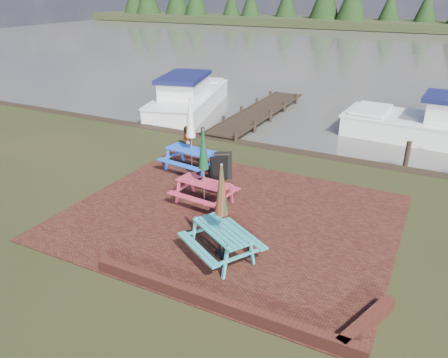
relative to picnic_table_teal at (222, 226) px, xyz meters
The scene contains 12 objects.
ground 1.38m from the picnic_table_teal, 129.52° to the left, with size 120.00×120.00×0.00m, color black.
paving 2.14m from the picnic_table_teal, 110.73° to the left, with size 9.00×7.50×0.02m, color #381512.
brick_wall 2.24m from the picnic_table_teal, 47.30° to the right, with size 6.21×1.79×0.30m.
water 37.86m from the picnic_table_teal, 91.06° to the left, with size 120.00×60.00×0.02m, color #4A4840.
far_treeline 66.90m from the picnic_table_teal, 90.60° to the left, with size 120.00×10.00×8.10m.
picnic_table_teal is the anchor object (origin of this frame).
picnic_table_red 2.87m from the picnic_table_teal, 127.89° to the left, with size 1.81×1.65×2.33m.
picnic_table_blue 5.51m from the picnic_table_teal, 128.49° to the left, with size 2.06×1.88×2.58m.
chalkboard 4.53m from the picnic_table_teal, 117.62° to the left, with size 0.62×0.83×0.95m.
jetty 12.85m from the picnic_table_teal, 109.10° to the left, with size 1.76×9.08×1.00m.
boat_jetty 14.43m from the picnic_table_teal, 124.48° to the left, with size 4.52×8.13×2.24m.
person 8.14m from the picnic_table_teal, 127.13° to the left, with size 0.62×0.41×1.69m, color gray.
Camera 1 is at (4.83, -8.80, 6.04)m, focal length 35.00 mm.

